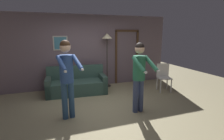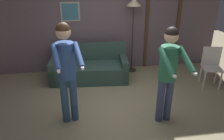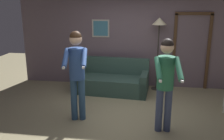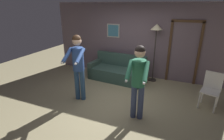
{
  "view_description": "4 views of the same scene",
  "coord_description": "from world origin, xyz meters",
  "px_view_note": "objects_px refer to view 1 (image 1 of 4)",
  "views": [
    {
      "loc": [
        -1.26,
        -4.1,
        1.95
      ],
      "look_at": [
        0.12,
        -0.27,
        1.09
      ],
      "focal_mm": 28.0,
      "sensor_mm": 36.0,
      "label": 1
    },
    {
      "loc": [
        -0.67,
        -3.62,
        2.47
      ],
      "look_at": [
        -0.2,
        -0.45,
        1.07
      ],
      "focal_mm": 35.0,
      "sensor_mm": 36.0,
      "label": 2
    },
    {
      "loc": [
        0.41,
        -4.74,
        2.34
      ],
      "look_at": [
        -0.21,
        -0.4,
        1.13
      ],
      "focal_mm": 40.0,
      "sensor_mm": 36.0,
      "label": 3
    },
    {
      "loc": [
        1.56,
        -3.88,
        2.51
      ],
      "look_at": [
        0.03,
        -0.19,
        1.01
      ],
      "focal_mm": 28.0,
      "sensor_mm": 36.0,
      "label": 4
    }
  ],
  "objects_px": {
    "torchiere_lamp": "(107,41)",
    "couch": "(77,85)",
    "person_standing_right": "(139,71)",
    "dining_chair_distant": "(164,76)",
    "person_standing_left": "(67,72)"
  },
  "relations": [
    {
      "from": "couch",
      "to": "torchiere_lamp",
      "type": "bearing_deg",
      "value": 17.45
    },
    {
      "from": "torchiere_lamp",
      "to": "dining_chair_distant",
      "type": "relative_size",
      "value": 2.09
    },
    {
      "from": "couch",
      "to": "dining_chair_distant",
      "type": "height_order",
      "value": "dining_chair_distant"
    },
    {
      "from": "person_standing_right",
      "to": "torchiere_lamp",
      "type": "bearing_deg",
      "value": 91.31
    },
    {
      "from": "dining_chair_distant",
      "to": "torchiere_lamp",
      "type": "bearing_deg",
      "value": 145.79
    },
    {
      "from": "torchiere_lamp",
      "to": "person_standing_right",
      "type": "height_order",
      "value": "torchiere_lamp"
    },
    {
      "from": "person_standing_left",
      "to": "person_standing_right",
      "type": "bearing_deg",
      "value": -8.03
    },
    {
      "from": "person_standing_left",
      "to": "dining_chair_distant",
      "type": "xyz_separation_m",
      "value": [
        3.29,
        0.98,
        -0.59
      ]
    },
    {
      "from": "couch",
      "to": "person_standing_right",
      "type": "xyz_separation_m",
      "value": [
        1.24,
        -1.97,
        0.78
      ]
    },
    {
      "from": "torchiere_lamp",
      "to": "couch",
      "type": "bearing_deg",
      "value": -162.55
    },
    {
      "from": "person_standing_right",
      "to": "dining_chair_distant",
      "type": "height_order",
      "value": "person_standing_right"
    },
    {
      "from": "dining_chair_distant",
      "to": "couch",
      "type": "bearing_deg",
      "value": 165.13
    },
    {
      "from": "couch",
      "to": "dining_chair_distant",
      "type": "xyz_separation_m",
      "value": [
        2.85,
        -0.76,
        0.25
      ]
    },
    {
      "from": "couch",
      "to": "person_standing_right",
      "type": "distance_m",
      "value": 2.45
    },
    {
      "from": "person_standing_left",
      "to": "person_standing_right",
      "type": "relative_size",
      "value": 1.04
    }
  ]
}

